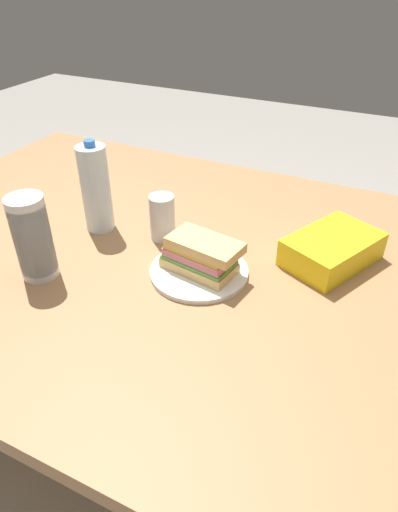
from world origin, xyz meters
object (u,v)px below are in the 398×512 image
at_px(plastic_cup_stack, 33,238).
at_px(soda_can_silver, 162,218).
at_px(paper_plate, 199,271).
at_px(water_bottle_tall, 96,189).
at_px(sandwich, 201,255).
at_px(chip_bag, 332,249).
at_px(dining_table, 183,278).

height_order(plastic_cup_stack, soda_can_silver, plastic_cup_stack).
distance_m(plastic_cup_stack, soda_can_silver, 0.33).
relative_size(paper_plate, water_bottle_tall, 0.94).
distance_m(sandwich, water_bottle_tall, 0.35).
distance_m(paper_plate, chip_bag, 0.33).
bearing_deg(plastic_cup_stack, dining_table, 39.35).
bearing_deg(dining_table, plastic_cup_stack, -140.65).
bearing_deg(water_bottle_tall, plastic_cup_stack, -89.77).
relative_size(water_bottle_tall, soda_can_silver, 2.04).
xyz_separation_m(paper_plate, water_bottle_tall, (-0.34, 0.07, 0.11)).
relative_size(dining_table, sandwich, 9.20).
xyz_separation_m(sandwich, chip_bag, (0.26, 0.19, -0.02)).
bearing_deg(plastic_cup_stack, sandwich, 26.24).
bearing_deg(paper_plate, dining_table, 144.48).
bearing_deg(soda_can_silver, dining_table, -31.93).
bearing_deg(chip_bag, plastic_cup_stack, -34.74).
height_order(dining_table, chip_bag, chip_bag).
bearing_deg(chip_bag, sandwich, -30.02).
height_order(dining_table, plastic_cup_stack, plastic_cup_stack).
bearing_deg(dining_table, sandwich, -33.39).
distance_m(paper_plate, soda_can_silver, 0.19).
bearing_deg(chip_bag, soda_can_silver, -53.92).
relative_size(paper_plate, chip_bag, 1.01).
bearing_deg(sandwich, dining_table, 146.61).
xyz_separation_m(sandwich, plastic_cup_stack, (-0.34, -0.17, 0.05)).
distance_m(chip_bag, water_bottle_tall, 0.62).
xyz_separation_m(dining_table, chip_bag, (0.34, 0.14, 0.11)).
height_order(paper_plate, chip_bag, chip_bag).
bearing_deg(water_bottle_tall, paper_plate, -12.33).
height_order(dining_table, paper_plate, paper_plate).
bearing_deg(soda_can_silver, water_bottle_tall, -170.56).
xyz_separation_m(dining_table, paper_plate, (0.07, -0.05, 0.08)).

